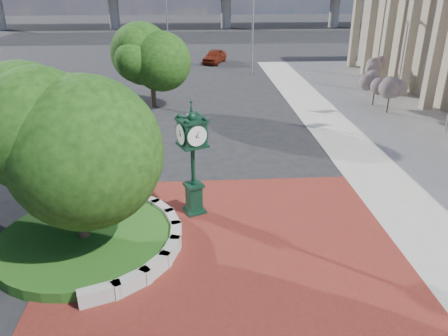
# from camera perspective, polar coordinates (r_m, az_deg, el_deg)

# --- Properties ---
(ground) EXTENTS (200.00, 200.00, 0.00)m
(ground) POSITION_cam_1_polar(r_m,az_deg,el_deg) (16.01, 0.27, -9.43)
(ground) COLOR black
(ground) RESTS_ON ground
(plaza) EXTENTS (12.00, 12.00, 0.04)m
(plaza) POSITION_cam_1_polar(r_m,az_deg,el_deg) (15.18, 0.54, -11.43)
(plaza) COLOR maroon
(plaza) RESTS_ON ground
(planter_wall) EXTENTS (2.96, 6.77, 0.54)m
(planter_wall) POSITION_cam_1_polar(r_m,az_deg,el_deg) (15.93, -9.61, -8.85)
(planter_wall) COLOR #9E9B93
(planter_wall) RESTS_ON ground
(grass_bed) EXTENTS (6.10, 6.10, 0.40)m
(grass_bed) POSITION_cam_1_polar(r_m,az_deg,el_deg) (16.38, -17.69, -9.05)
(grass_bed) COLOR #1C3F12
(grass_bed) RESTS_ON ground
(tree_planter) EXTENTS (5.20, 5.20, 6.33)m
(tree_planter) POSITION_cam_1_polar(r_m,az_deg,el_deg) (14.84, -19.37, 2.50)
(tree_planter) COLOR #38281C
(tree_planter) RESTS_ON ground
(tree_street) EXTENTS (4.40, 4.40, 5.45)m
(tree_street) POSITION_cam_1_polar(r_m,az_deg,el_deg) (31.98, -9.50, 13.54)
(tree_street) COLOR #38281C
(tree_street) RESTS_ON ground
(post_clock) EXTENTS (1.19, 1.19, 4.57)m
(post_clock) POSITION_cam_1_polar(r_m,az_deg,el_deg) (16.71, -4.11, 1.72)
(post_clock) COLOR black
(post_clock) RESTS_ON ground
(parked_car) EXTENTS (3.16, 4.58, 1.45)m
(parked_car) POSITION_cam_1_polar(r_m,az_deg,el_deg) (49.07, -1.24, 14.37)
(parked_car) COLOR maroon
(parked_car) RESTS_ON ground
(street_lamp_near) EXTENTS (2.11, 1.07, 9.99)m
(street_lamp_near) POSITION_cam_1_polar(r_m,az_deg,el_deg) (42.51, 4.12, 19.83)
(street_lamp_near) COLOR slate
(street_lamp_near) RESTS_ON ground
(street_lamp_far) EXTENTS (1.79, 0.86, 8.40)m
(street_lamp_far) POSITION_cam_1_polar(r_m,az_deg,el_deg) (55.76, -7.32, 19.69)
(street_lamp_far) COLOR slate
(street_lamp_far) RESTS_ON ground
(shrub_near) EXTENTS (1.20, 1.20, 2.20)m
(shrub_near) POSITION_cam_1_polar(r_m,az_deg,el_deg) (32.31, 20.87, 9.44)
(shrub_near) COLOR #38281C
(shrub_near) RESTS_ON ground
(shrub_mid) EXTENTS (1.20, 1.20, 2.20)m
(shrub_mid) POSITION_cam_1_polar(r_m,az_deg,el_deg) (34.02, 19.17, 10.34)
(shrub_mid) COLOR #38281C
(shrub_mid) RESTS_ON ground
(shrub_far) EXTENTS (1.20, 1.20, 2.20)m
(shrub_far) POSITION_cam_1_polar(r_m,az_deg,el_deg) (39.34, 19.20, 12.02)
(shrub_far) COLOR #38281C
(shrub_far) RESTS_ON ground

